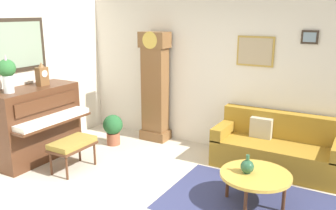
% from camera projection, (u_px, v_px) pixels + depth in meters
% --- Properties ---
extents(ground_plane, '(6.40, 6.00, 0.10)m').
position_uv_depth(ground_plane, '(136.00, 206.00, 4.54)').
color(ground_plane, beige).
extents(wall_back, '(5.30, 0.13, 2.80)m').
position_uv_depth(wall_back, '(213.00, 69.00, 6.18)').
color(wall_back, silver).
rests_on(wall_back, ground_plane).
extents(area_rug, '(2.10, 1.50, 0.01)m').
position_uv_depth(area_rug, '(248.00, 203.00, 4.52)').
color(area_rug, navy).
rests_on(area_rug, ground_plane).
extents(piano, '(0.87, 1.44, 1.20)m').
position_uv_depth(piano, '(36.00, 123.00, 5.78)').
color(piano, '#4C2B19').
rests_on(piano, ground_plane).
extents(piano_bench, '(0.42, 0.70, 0.48)m').
position_uv_depth(piano_bench, '(73.00, 145.00, 5.38)').
color(piano_bench, '#4C2B19').
rests_on(piano_bench, ground_plane).
extents(grandfather_clock, '(0.52, 0.34, 2.03)m').
position_uv_depth(grandfather_clock, '(155.00, 90.00, 6.56)').
color(grandfather_clock, brown).
rests_on(grandfather_clock, ground_plane).
extents(couch, '(1.90, 0.80, 0.84)m').
position_uv_depth(couch, '(277.00, 149.00, 5.48)').
color(couch, olive).
rests_on(couch, ground_plane).
extents(coffee_table, '(0.88, 0.88, 0.42)m').
position_uv_depth(coffee_table, '(255.00, 176.00, 4.40)').
color(coffee_table, gold).
rests_on(coffee_table, ground_plane).
extents(mantel_clock, '(0.13, 0.18, 0.38)m').
position_uv_depth(mantel_clock, '(42.00, 75.00, 5.76)').
color(mantel_clock, brown).
rests_on(mantel_clock, piano).
extents(flower_vase, '(0.26, 0.26, 0.58)m').
position_uv_depth(flower_vase, '(7.00, 72.00, 5.19)').
color(flower_vase, silver).
rests_on(flower_vase, piano).
extents(green_jug, '(0.17, 0.17, 0.24)m').
position_uv_depth(green_jug, '(247.00, 166.00, 4.39)').
color(green_jug, '#234C33').
rests_on(green_jug, coffee_table).
extents(potted_plant, '(0.36, 0.36, 0.56)m').
position_uv_depth(potted_plant, '(113.00, 128.00, 6.45)').
color(potted_plant, '#935138').
rests_on(potted_plant, ground_plane).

